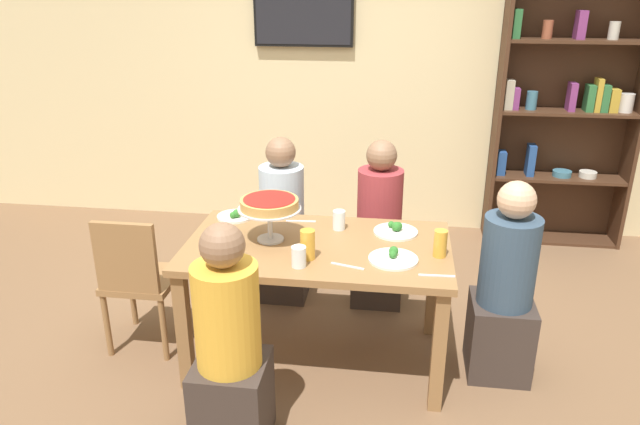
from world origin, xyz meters
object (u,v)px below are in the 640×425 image
salad_plate_far_diner (235,216)px  water_glass_clear_near (339,220)px  cutlery_fork_far (437,276)px  diner_far_left (283,231)px  television (303,16)px  dining_table (318,261)px  salad_plate_near_diner (396,230)px  deep_dish_pizza_stand (269,206)px  cutlery_knife_near (301,221)px  diner_far_right (379,235)px  diner_near_left (230,355)px  beer_glass_amber_short (440,243)px  cutlery_fork_near (347,266)px  bookshelf (565,110)px  salad_plate_spare (393,258)px  chair_head_west (137,277)px  water_glass_clear_far (299,257)px  diner_head_east (504,295)px

salad_plate_far_diner → water_glass_clear_near: 0.66m
cutlery_fork_far → diner_far_left: bearing=131.7°
television → water_glass_clear_near: bearing=-74.8°
dining_table → salad_plate_near_diner: (0.43, 0.22, 0.12)m
deep_dish_pizza_stand → cutlery_knife_near: (0.12, 0.29, -0.20)m
diner_far_right → water_glass_clear_near: diner_far_right is taller
diner_near_left → beer_glass_amber_short: size_ratio=7.83×
deep_dish_pizza_stand → cutlery_fork_near: (0.46, -0.27, -0.20)m
bookshelf → beer_glass_amber_short: (-1.07, -2.08, -0.31)m
cutlery_knife_near → diner_far_right: bearing=-141.3°
salad_plate_spare → cutlery_fork_near: 0.25m
diner_far_right → water_glass_clear_near: bearing=-23.0°
cutlery_fork_near → water_glass_clear_near: bearing=117.5°
television → chair_head_west: television is taller
diner_far_left → cutlery_fork_far: diner_far_left is taller
deep_dish_pizza_stand → cutlery_fork_near: deep_dish_pizza_stand is taller
deep_dish_pizza_stand → television: bearing=94.0°
chair_head_west → water_glass_clear_far: 1.08m
salad_plate_spare → cutlery_knife_near: (-0.57, 0.45, -0.01)m
salad_plate_spare → water_glass_clear_far: 0.50m
salad_plate_near_diner → salad_plate_spare: (-0.01, -0.36, -0.00)m
water_glass_clear_near → water_glass_clear_far: 0.53m
deep_dish_pizza_stand → chair_head_west: bearing=-175.3°
water_glass_clear_far → diner_far_left: bearing=106.1°
television → diner_far_right: television is taller
chair_head_west → salad_plate_far_diner: (0.50, 0.36, 0.27)m
cutlery_fork_far → dining_table: bearing=153.0°
deep_dish_pizza_stand → beer_glass_amber_short: 0.94m
water_glass_clear_near → water_glass_clear_far: water_glass_clear_near is taller
salad_plate_spare → diner_near_left: bearing=-140.8°
dining_table → diner_head_east: size_ratio=1.27×
diner_head_east → chair_head_west: size_ratio=1.32×
cutlery_fork_far → diner_far_right: bearing=105.1°
diner_far_right → salad_plate_spare: bearing=7.0°
diner_far_right → cutlery_fork_far: 1.11m
bookshelf → diner_near_left: (-2.03, -2.75, -0.63)m
bookshelf → deep_dish_pizza_stand: bookshelf is taller
television → cutlery_fork_near: size_ratio=4.60×
dining_table → water_glass_clear_far: 0.32m
bookshelf → television: (-2.14, 0.09, 0.70)m
bookshelf → water_glass_clear_near: size_ratio=19.43×
bookshelf → water_glass_clear_far: bookshelf is taller
dining_table → salad_plate_spare: salad_plate_spare is taller
chair_head_west → cutlery_knife_near: size_ratio=4.83×
deep_dish_pizza_stand → salad_plate_far_diner: deep_dish_pizza_stand is taller
bookshelf → salad_plate_far_diner: bearing=-143.2°
deep_dish_pizza_stand → water_glass_clear_near: deep_dish_pizza_stand is taller
television → cutlery_fork_far: (1.05, -2.40, -1.08)m
deep_dish_pizza_stand → cutlery_fork_far: deep_dish_pizza_stand is taller
dining_table → salad_plate_spare: 0.46m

